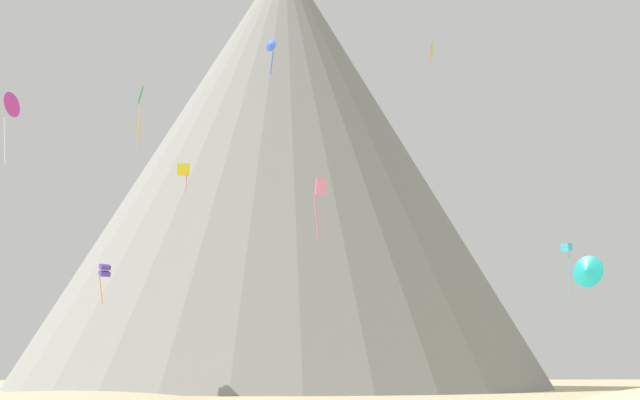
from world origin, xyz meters
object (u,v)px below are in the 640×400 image
kite_green_mid (140,106)px  kite_indigo_low (105,271)px  kite_teal_low (587,271)px  kite_magenta_mid (11,106)px  rock_massif (282,167)px  kite_gold_high (432,52)px  kite_cyan_mid (567,249)px  kite_pink_low (320,195)px  kite_blue_high (271,46)px  kite_yellow_mid (184,172)px

kite_green_mid → kite_indigo_low: bearing=54.0°
kite_teal_low → kite_magenta_mid: size_ratio=0.38×
rock_massif → kite_magenta_mid: 57.52m
kite_gold_high → kite_cyan_mid: bearing=-94.3°
kite_gold_high → kite_cyan_mid: size_ratio=0.51×
kite_teal_low → kite_gold_high: 38.25m
kite_magenta_mid → kite_indigo_low: (5.42, 15.64, -11.54)m
kite_gold_high → kite_pink_low: bearing=166.7°
kite_blue_high → kite_pink_low: size_ratio=0.96×
kite_pink_low → kite_yellow_mid: kite_yellow_mid is taller
kite_cyan_mid → kite_blue_high: bearing=-121.1°
kite_yellow_mid → kite_magenta_mid: kite_magenta_mid is taller
kite_pink_low → kite_green_mid: size_ratio=0.69×
kite_teal_low → kite_blue_high: bearing=-176.0°
kite_pink_low → kite_indigo_low: size_ratio=0.92×
kite_magenta_mid → kite_pink_low: bearing=71.6°
kite_gold_high → kite_indigo_low: (-32.72, -0.31, -23.47)m
kite_cyan_mid → kite_teal_low: bearing=-58.1°
rock_massif → kite_cyan_mid: rock_massif is taller
kite_yellow_mid → kite_cyan_mid: bearing=-123.1°
kite_green_mid → kite_magenta_mid: 10.66m
kite_indigo_low → kite_green_mid: bearing=81.0°
kite_cyan_mid → kite_pink_low: bearing=-79.5°
kite_teal_low → kite_magenta_mid: (-42.42, 11.53, 14.34)m
kite_blue_high → kite_pink_low: (2.50, -28.00, -20.14)m
kite_blue_high → kite_magenta_mid: kite_blue_high is taller
kite_gold_high → kite_yellow_mid: 33.67m
rock_massif → kite_gold_high: 38.97m
kite_green_mid → kite_magenta_mid: bearing=119.0°
kite_yellow_mid → kite_blue_high: bearing=-92.4°
rock_massif → kite_indigo_low: size_ratio=25.75×
kite_blue_high → kite_magenta_mid: bearing=-117.6°
kite_blue_high → kite_cyan_mid: (29.36, 4.62, -18.39)m
kite_green_mid → kite_cyan_mid: (39.87, 14.63, -9.03)m
kite_teal_low → kite_cyan_mid: size_ratio=0.44×
kite_gold_high → kite_cyan_mid: 24.66m
kite_yellow_mid → kite_magenta_mid: size_ratio=0.44×
kite_blue_high → kite_indigo_low: kite_blue_high is taller
rock_massif → kite_cyan_mid: size_ratio=19.45×
kite_pink_low → kite_magenta_mid: 32.54m
kite_pink_low → kite_indigo_low: bearing=-49.7°
kite_blue_high → kite_green_mid: (-10.51, -10.01, -9.36)m
kite_yellow_mid → kite_magenta_mid: bearing=36.5°
rock_massif → kite_pink_low: size_ratio=27.84×
kite_teal_low → kite_yellow_mid: 31.91m
kite_yellow_mid → kite_green_mid: (-3.50, -1.47, 5.01)m
rock_massif → kite_blue_high: size_ratio=29.03×
kite_yellow_mid → kite_indigo_low: bearing=-24.4°
kite_green_mid → kite_indigo_low: size_ratio=1.35×
kite_teal_low → kite_indigo_low: kite_indigo_low is taller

